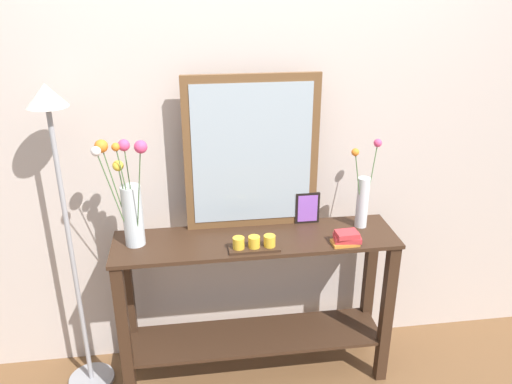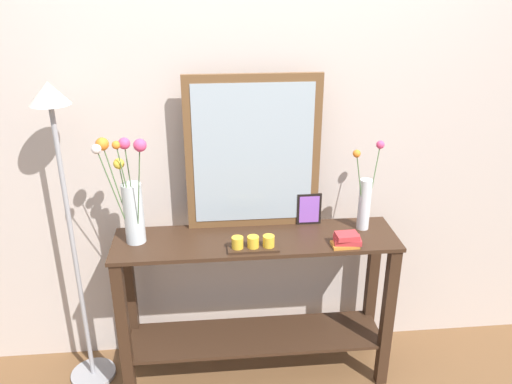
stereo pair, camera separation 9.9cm
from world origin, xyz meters
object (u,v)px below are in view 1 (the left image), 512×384
tall_vase_left (130,202)px  picture_frame_small (307,208)px  vase_right (363,197)px  console_table (256,294)px  candle_tray (254,244)px  book_stack (347,238)px  mirror_leaning (252,154)px  floor_lamp (62,197)px

tall_vase_left → picture_frame_small: bearing=8.0°
tall_vase_left → vase_right: (1.15, 0.05, -0.06)m
console_table → candle_tray: candle_tray is taller
book_stack → tall_vase_left: bearing=173.0°
picture_frame_small → book_stack: picture_frame_small is taller
tall_vase_left → book_stack: (1.02, -0.12, -0.20)m
picture_frame_small → mirror_leaning: bearing=177.4°
tall_vase_left → console_table: bearing=-0.8°
console_table → candle_tray: bearing=-102.6°
book_stack → vase_right: bearing=53.2°
tall_vase_left → floor_lamp: bearing=171.8°
vase_right → candle_tray: size_ratio=1.88×
console_table → picture_frame_small: (0.29, 0.13, 0.41)m
mirror_leaning → candle_tray: bearing=-95.4°
console_table → picture_frame_small: 0.52m
mirror_leaning → picture_frame_small: 0.42m
console_table → mirror_leaning: size_ratio=1.80×
tall_vase_left → candle_tray: 0.61m
picture_frame_small → book_stack: 0.29m
tall_vase_left → book_stack: bearing=-7.0°
picture_frame_small → book_stack: bearing=-61.1°
mirror_leaning → book_stack: mirror_leaning is taller
picture_frame_small → floor_lamp: (-1.19, -0.08, 0.17)m
console_table → vase_right: vase_right is taller
mirror_leaning → tall_vase_left: bearing=-167.0°
tall_vase_left → candle_tray: tall_vase_left is taller
vase_right → book_stack: 0.25m
vase_right → picture_frame_small: 0.29m
candle_tray → book_stack: (0.45, -0.01, 0.00)m
vase_right → picture_frame_small: size_ratio=2.70×
console_table → tall_vase_left: size_ratio=2.51×
console_table → candle_tray: size_ratio=5.77×
console_table → mirror_leaning: (-0.00, 0.15, 0.72)m
floor_lamp → picture_frame_small: bearing=3.8°
console_table → tall_vase_left: tall_vase_left is taller
mirror_leaning → picture_frame_small: mirror_leaning is taller
mirror_leaning → tall_vase_left: mirror_leaning is taller
mirror_leaning → vase_right: size_ratio=1.70×
vase_right → tall_vase_left: bearing=-177.6°
mirror_leaning → vase_right: (0.56, -0.09, -0.23)m
tall_vase_left → mirror_leaning: bearing=13.0°
console_table → tall_vase_left: bearing=179.2°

